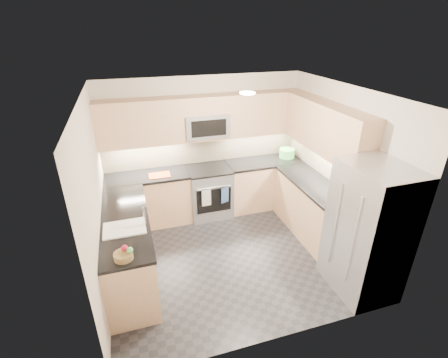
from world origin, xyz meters
TOP-DOWN VIEW (x-y plane):
  - floor at (0.00, 0.00)m, footprint 3.60×3.20m
  - ceiling at (0.00, 0.00)m, footprint 3.60×3.20m
  - wall_back at (0.00, 1.60)m, footprint 3.60×0.02m
  - wall_front at (0.00, -1.60)m, footprint 3.60×0.02m
  - wall_left at (-1.80, 0.00)m, footprint 0.02×3.20m
  - wall_right at (1.80, 0.00)m, footprint 0.02×3.20m
  - base_cab_back_left at (-1.09, 1.30)m, footprint 1.42×0.60m
  - base_cab_back_right at (1.09, 1.30)m, footprint 1.42×0.60m
  - base_cab_right at (1.50, 0.15)m, footprint 0.60×1.70m
  - base_cab_peninsula at (-1.50, 0.00)m, footprint 0.60×2.00m
  - countertop_back_left at (-1.09, 1.30)m, footprint 1.42×0.63m
  - countertop_back_right at (1.09, 1.30)m, footprint 1.42×0.63m
  - countertop_right at (1.50, 0.15)m, footprint 0.63×1.70m
  - countertop_peninsula at (-1.50, 0.00)m, footprint 0.63×2.00m
  - upper_cab_back at (0.00, 1.43)m, footprint 3.60×0.35m
  - upper_cab_right at (1.62, 0.28)m, footprint 0.35×1.95m
  - backsplash_back at (0.00, 1.60)m, footprint 3.60×0.01m
  - backsplash_right at (1.80, 0.45)m, footprint 0.01×2.30m
  - gas_range at (0.00, 1.28)m, footprint 0.76×0.65m
  - range_cooktop at (0.00, 1.28)m, footprint 0.76×0.65m
  - oven_door_glass at (0.00, 0.95)m, footprint 0.62×0.02m
  - oven_handle at (0.00, 0.93)m, footprint 0.60×0.02m
  - microwave at (0.00, 1.40)m, footprint 0.76×0.40m
  - microwave_door at (0.00, 1.20)m, footprint 0.60×0.01m
  - refrigerator at (1.45, -1.15)m, footprint 0.70×0.90m
  - fridge_handle_left at (1.08, -1.33)m, footprint 0.02×0.02m
  - fridge_handle_right at (1.08, -0.97)m, footprint 0.02×0.02m
  - sink_basin at (-1.50, -0.25)m, footprint 0.52×0.38m
  - faucet at (-1.24, -0.25)m, footprint 0.03×0.03m
  - utensil_bowl at (1.58, 1.34)m, footprint 0.39×0.39m
  - cutting_board at (-0.88, 1.22)m, footprint 0.36×0.25m
  - fruit_basket at (-1.53, -0.84)m, footprint 0.28×0.28m
  - fruit_apple at (-1.50, -0.80)m, footprint 0.07×0.07m
  - fruit_pear at (-1.45, -0.86)m, footprint 0.07×0.07m
  - dish_towel_check at (-0.15, 0.91)m, footprint 0.16×0.02m
  - dish_towel_blue at (0.19, 0.91)m, footprint 0.15×0.06m

SIDE VIEW (x-z plane):
  - floor at x=0.00m, z-range 0.00..0.00m
  - base_cab_back_left at x=-1.09m, z-range 0.00..0.90m
  - base_cab_back_right at x=1.09m, z-range 0.00..0.90m
  - base_cab_right at x=1.50m, z-range 0.00..0.90m
  - base_cab_peninsula at x=-1.50m, z-range 0.00..0.90m
  - oven_door_glass at x=0.00m, z-range 0.22..0.68m
  - gas_range at x=0.00m, z-range 0.00..0.91m
  - dish_towel_check at x=-0.15m, z-range 0.40..0.70m
  - dish_towel_blue at x=0.19m, z-range 0.40..0.70m
  - oven_handle at x=0.00m, z-range 0.71..0.73m
  - sink_basin at x=-1.50m, z-range 0.80..0.96m
  - refrigerator at x=1.45m, z-range 0.00..1.80m
  - range_cooktop at x=0.00m, z-range 0.90..0.93m
  - countertop_back_left at x=-1.09m, z-range 0.90..0.94m
  - countertop_back_right at x=1.09m, z-range 0.90..0.94m
  - countertop_right at x=1.50m, z-range 0.90..0.94m
  - countertop_peninsula at x=-1.50m, z-range 0.90..0.94m
  - cutting_board at x=-0.88m, z-range 0.94..0.95m
  - fridge_handle_left at x=1.08m, z-range 0.35..1.55m
  - fridge_handle_right at x=1.08m, z-range 0.35..1.55m
  - fruit_basket at x=-1.53m, z-range 0.94..1.02m
  - utensil_bowl at x=1.58m, z-range 0.94..1.11m
  - fruit_apple at x=-1.50m, z-range 1.02..1.09m
  - fruit_pear at x=-1.45m, z-range 1.02..1.09m
  - faucet at x=-1.24m, z-range 0.94..1.22m
  - backsplash_back at x=0.00m, z-range 0.94..1.45m
  - backsplash_right at x=1.80m, z-range 0.94..1.45m
  - wall_back at x=0.00m, z-range 0.00..2.50m
  - wall_front at x=0.00m, z-range 0.00..2.50m
  - wall_left at x=-1.80m, z-range 0.00..2.50m
  - wall_right at x=1.80m, z-range 0.00..2.50m
  - microwave at x=0.00m, z-range 1.50..1.90m
  - microwave_door at x=0.00m, z-range 1.56..1.84m
  - upper_cab_back at x=0.00m, z-range 1.45..2.20m
  - upper_cab_right at x=1.62m, z-range 1.45..2.20m
  - ceiling at x=0.00m, z-range 2.49..2.51m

